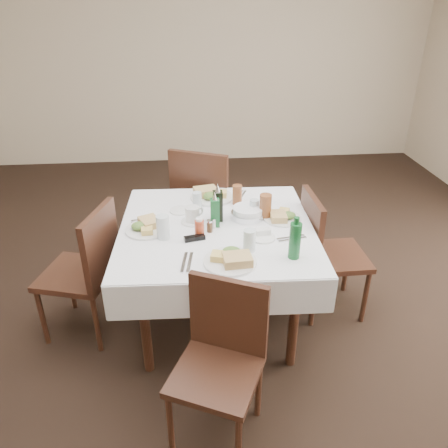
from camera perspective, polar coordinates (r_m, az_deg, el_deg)
name	(u,v)px	position (r m, az deg, el deg)	size (l,w,h in m)	color
ground_plane	(218,327)	(3.15, -0.77, -13.31)	(7.00, 7.00, 0.00)	black
room_shell	(216,73)	(2.39, -1.04, 19.16)	(6.04, 7.04, 2.80)	beige
dining_table	(217,238)	(2.82, -0.97, -1.80)	(1.27, 1.27, 0.76)	#311C0E
chair_north	(204,199)	(3.59, -2.58, 3.32)	(0.63, 0.63, 1.01)	#311C0E
chair_south	(222,352)	(2.27, -0.31, -16.34)	(0.54, 0.54, 0.86)	#311C0E
chair_east	(323,248)	(3.10, 12.86, -3.03)	(0.44, 0.44, 0.91)	#311C0E
chair_west	(89,265)	(2.95, -17.27, -5.19)	(0.54, 0.54, 0.92)	#311C0E
meal_north	(211,195)	(3.15, -1.76, 3.82)	(0.31, 0.31, 0.07)	white
meal_south	(231,259)	(2.40, 0.98, -4.56)	(0.30, 0.30, 0.06)	white
meal_east	(282,216)	(2.88, 7.62, 0.99)	(0.25, 0.25, 0.05)	white
meal_west	(146,227)	(2.77, -10.10, -0.34)	(0.27, 0.27, 0.06)	white
side_plate_a	(180,210)	(2.98, -5.75, 1.77)	(0.14, 0.14, 0.01)	white
side_plate_b	(263,237)	(2.65, 5.06, -1.75)	(0.15, 0.15, 0.01)	white
water_n	(197,200)	(2.99, -3.53, 3.11)	(0.06, 0.06, 0.12)	silver
water_s	(249,240)	(2.50, 3.34, -2.15)	(0.07, 0.07, 0.13)	silver
water_e	(254,207)	(2.90, 3.95, 2.17)	(0.06, 0.06, 0.11)	silver
water_w	(163,227)	(2.64, -7.98, -0.39)	(0.08, 0.08, 0.15)	silver
iced_tea_a	(237,195)	(3.05, 1.74, 3.84)	(0.07, 0.07, 0.14)	brown
iced_tea_b	(265,206)	(2.86, 5.43, 2.30)	(0.08, 0.08, 0.16)	brown
bread_basket	(248,213)	(2.87, 3.11, 1.47)	(0.22, 0.22, 0.07)	silver
oil_cruet_dark	(218,205)	(2.80, -0.83, 2.54)	(0.06, 0.06, 0.26)	black
oil_cruet_green	(215,212)	(2.74, -1.21, 1.64)	(0.06, 0.06, 0.23)	#175C2A
ketchup_bottle	(199,227)	(2.65, -3.24, -0.46)	(0.06, 0.06, 0.12)	#B13B1D
salt_shaker	(213,223)	(2.74, -1.42, 0.09)	(0.03, 0.03, 0.07)	white
pepper_shaker	(210,226)	(2.70, -1.89, -0.26)	(0.04, 0.04, 0.08)	#442E1A
coffee_mug	(193,215)	(2.81, -4.10, 1.15)	(0.15, 0.15, 0.11)	white
sunglasses	(195,238)	(2.62, -3.87, -1.84)	(0.13, 0.07, 0.03)	black
green_bottle	(295,240)	(2.43, 9.26, -2.08)	(0.07, 0.07, 0.25)	#175C2A
sugar_caddy	(263,232)	(2.67, 5.10, -1.06)	(0.09, 0.06, 0.05)	white
cutlery_n	(241,195)	(3.21, 2.27, 3.83)	(0.10, 0.16, 0.01)	silver
cutlery_s	(187,262)	(2.42, -4.86, -5.03)	(0.08, 0.21, 0.01)	silver
cutlery_e	(292,238)	(2.66, 8.82, -1.87)	(0.19, 0.08, 0.01)	silver
cutlery_w	(145,221)	(2.88, -10.28, 0.44)	(0.18, 0.06, 0.01)	silver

